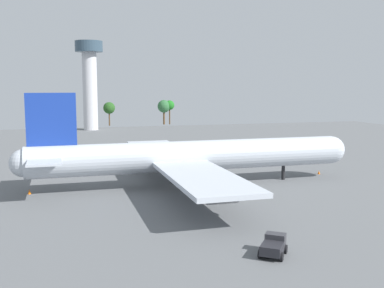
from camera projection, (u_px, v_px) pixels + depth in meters
ground_plane at (192, 185)px, 87.06m from camera, size 262.74×262.74×0.00m
cargo_airplane at (189, 156)px, 86.21m from camera, size 65.68×60.44×17.77m
cargo_loader at (273, 246)px, 50.86m from camera, size 4.30×4.63×2.15m
safety_cone_nose at (319, 172)px, 98.16m from camera, size 0.55×0.55×0.78m
safety_cone_tail at (29, 192)px, 79.83m from camera, size 0.58×0.58×0.83m
control_tower at (90, 77)px, 195.71m from camera, size 11.75×11.75×38.22m
tree_line_backdrop at (104, 108)px, 217.67m from camera, size 107.39×6.86×13.27m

